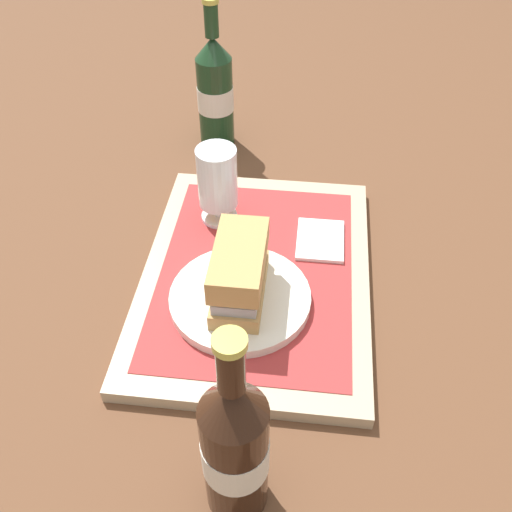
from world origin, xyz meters
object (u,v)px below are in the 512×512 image
(sandwich, at_px, (240,270))
(beer_glass, at_px, (217,181))
(beer_bottle, at_px, (215,91))
(second_bottle, at_px, (235,446))
(plate, at_px, (240,298))

(sandwich, xyz_separation_m, beer_glass, (0.17, 0.06, 0.01))
(beer_bottle, xyz_separation_m, second_bottle, (-0.67, -0.13, 0.00))
(second_bottle, bearing_deg, beer_bottle, 10.97)
(beer_glass, distance_m, second_bottle, 0.43)
(sandwich, bearing_deg, beer_glass, 18.12)
(sandwich, xyz_separation_m, second_bottle, (-0.25, -0.03, 0.03))
(beer_glass, bearing_deg, sandwich, -161.62)
(sandwich, bearing_deg, beer_bottle, 13.23)
(sandwich, height_order, beer_bottle, beer_bottle)
(sandwich, xyz_separation_m, beer_bottle, (0.41, 0.10, 0.03))
(beer_bottle, bearing_deg, sandwich, -166.50)
(beer_glass, xyz_separation_m, second_bottle, (-0.42, -0.09, 0.01))
(plate, bearing_deg, sandwich, 0.26)
(beer_glass, height_order, beer_bottle, beer_bottle)
(plate, relative_size, beer_glass, 1.52)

